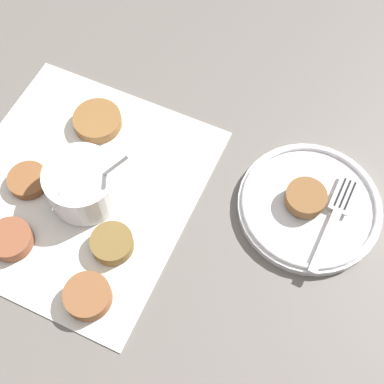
# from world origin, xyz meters

# --- Properties ---
(ground_plane) EXTENTS (4.00, 4.00, 0.00)m
(ground_plane) POSITION_xyz_m (0.00, 0.00, 0.00)
(ground_plane) COLOR #605B56
(napkin) EXTENTS (0.40, 0.37, 0.00)m
(napkin) POSITION_xyz_m (0.03, 0.02, 0.00)
(napkin) COLOR silver
(napkin) RESTS_ON ground_plane
(sauce_bowl) EXTENTS (0.11, 0.11, 0.11)m
(sauce_bowl) POSITION_xyz_m (0.03, 0.04, 0.03)
(sauce_bowl) COLOR silver
(sauce_bowl) RESTS_ON napkin
(fritter_0) EXTENTS (0.06, 0.06, 0.01)m
(fritter_0) POSITION_xyz_m (0.06, -0.04, 0.01)
(fritter_0) COLOR brown
(fritter_0) RESTS_ON napkin
(fritter_1) EXTENTS (0.07, 0.07, 0.02)m
(fritter_1) POSITION_xyz_m (-0.07, -0.02, 0.01)
(fritter_1) COLOR brown
(fritter_1) RESTS_ON napkin
(fritter_2) EXTENTS (0.06, 0.06, 0.02)m
(fritter_2) POSITION_xyz_m (0.15, 0.14, 0.01)
(fritter_2) COLOR brown
(fritter_2) RESTS_ON napkin
(fritter_3) EXTENTS (0.06, 0.06, 0.02)m
(fritter_3) POSITION_xyz_m (0.14, -0.00, 0.01)
(fritter_3) COLOR brown
(fritter_3) RESTS_ON napkin
(fritter_4) EXTENTS (0.06, 0.06, 0.02)m
(fritter_4) POSITION_xyz_m (0.07, 0.12, 0.01)
(fritter_4) COLOR brown
(fritter_4) RESTS_ON napkin
(serving_plate) EXTENTS (0.20, 0.20, 0.02)m
(serving_plate) POSITION_xyz_m (-0.12, 0.31, 0.01)
(serving_plate) COLOR silver
(serving_plate) RESTS_ON ground_plane
(fritter_on_plate) EXTENTS (0.06, 0.06, 0.02)m
(fritter_on_plate) POSITION_xyz_m (-0.12, 0.31, 0.03)
(fritter_on_plate) COLOR brown
(fritter_on_plate) RESTS_ON serving_plate
(fork) EXTENTS (0.16, 0.04, 0.00)m
(fork) POSITION_xyz_m (-0.12, 0.35, 0.02)
(fork) COLOR silver
(fork) RESTS_ON serving_plate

